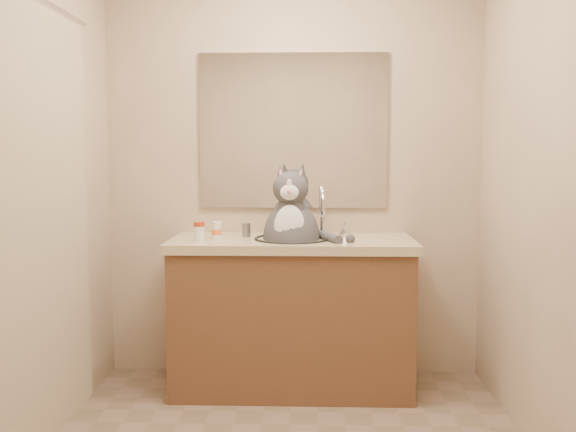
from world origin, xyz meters
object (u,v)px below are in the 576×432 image
object	(u,v)px
cat	(292,232)
pill_bottle_orange	(217,231)
grey_canister	(246,230)
pill_bottle_redcap	(199,231)

from	to	relation	value
cat	pill_bottle_orange	size ratio (longest dim) A/B	6.60
grey_canister	pill_bottle_orange	bearing A→B (deg)	-151.29
pill_bottle_orange	grey_canister	bearing A→B (deg)	28.71
cat	pill_bottle_redcap	world-z (taller)	cat
grey_canister	pill_bottle_redcap	bearing A→B (deg)	-141.55
cat	grey_canister	bearing A→B (deg)	162.75
pill_bottle_redcap	cat	bearing A→B (deg)	10.31
cat	pill_bottle_orange	world-z (taller)	cat
cat	pill_bottle_redcap	distance (m)	0.50
cat	grey_canister	world-z (taller)	cat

